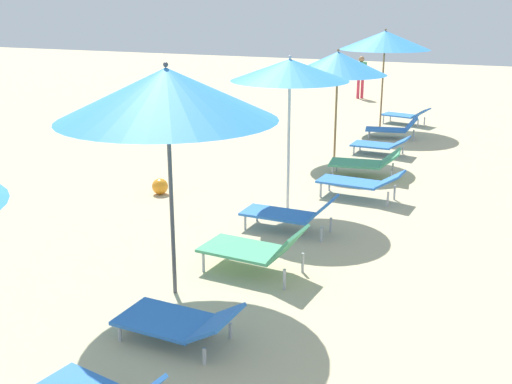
{
  "coord_description": "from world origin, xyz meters",
  "views": [
    {
      "loc": [
        3.67,
        1.69,
        3.49
      ],
      "look_at": [
        0.76,
        8.19,
        1.3
      ],
      "focal_mm": 43.29,
      "sensor_mm": 36.0,
      "label": 1
    }
  ],
  "objects_px": {
    "umbrella_farthest": "(385,40)",
    "lounger_fourth_shoreside": "(361,182)",
    "lounger_third_inland": "(179,321)",
    "beach_ball": "(160,186)",
    "lounger_fourth_inland": "(291,213)",
    "lounger_fifth_shoreside": "(381,144)",
    "person_walking_mid": "(361,73)",
    "lounger_fifth_inland": "(366,162)",
    "lounger_farthest_shoreside": "(406,115)",
    "umbrella_fourth": "(290,70)",
    "lounger_third_shoreside": "(256,248)",
    "umbrella_third": "(167,94)",
    "umbrella_fifth": "(338,63)",
    "lounger_farthest_inland": "(393,128)"
  },
  "relations": [
    {
      "from": "lounger_third_inland",
      "to": "umbrella_fifth",
      "type": "bearing_deg",
      "value": -82.51
    },
    {
      "from": "lounger_fifth_inland",
      "to": "lounger_third_shoreside",
      "type": "bearing_deg",
      "value": 79.54
    },
    {
      "from": "lounger_fourth_inland",
      "to": "lounger_farthest_shoreside",
      "type": "distance_m",
      "value": 9.83
    },
    {
      "from": "lounger_third_shoreside",
      "to": "beach_ball",
      "type": "height_order",
      "value": "lounger_third_shoreside"
    },
    {
      "from": "umbrella_fourth",
      "to": "lounger_farthest_shoreside",
      "type": "xyz_separation_m",
      "value": [
        0.35,
        8.77,
        -2.13
      ]
    },
    {
      "from": "umbrella_third",
      "to": "umbrella_fifth",
      "type": "relative_size",
      "value": 1.14
    },
    {
      "from": "lounger_third_inland",
      "to": "umbrella_fifth",
      "type": "relative_size",
      "value": 0.54
    },
    {
      "from": "umbrella_farthest",
      "to": "lounger_fourth_shoreside",
      "type": "bearing_deg",
      "value": -79.76
    },
    {
      "from": "lounger_third_shoreside",
      "to": "lounger_fourth_inland",
      "type": "bearing_deg",
      "value": -82.3
    },
    {
      "from": "umbrella_third",
      "to": "umbrella_farthest",
      "type": "relative_size",
      "value": 1.02
    },
    {
      "from": "lounger_fourth_shoreside",
      "to": "beach_ball",
      "type": "xyz_separation_m",
      "value": [
        -3.55,
        -1.27,
        -0.18
      ]
    },
    {
      "from": "lounger_fourth_shoreside",
      "to": "lounger_fourth_inland",
      "type": "height_order",
      "value": "lounger_fourth_inland"
    },
    {
      "from": "umbrella_fifth",
      "to": "person_walking_mid",
      "type": "relative_size",
      "value": 1.6
    },
    {
      "from": "umbrella_farthest",
      "to": "lounger_third_shoreside",
      "type": "bearing_deg",
      "value": -85.77
    },
    {
      "from": "umbrella_fourth",
      "to": "lounger_fourth_shoreside",
      "type": "height_order",
      "value": "umbrella_fourth"
    },
    {
      "from": "lounger_third_inland",
      "to": "umbrella_fifth",
      "type": "xyz_separation_m",
      "value": [
        -0.87,
        8.39,
        1.96
      ]
    },
    {
      "from": "lounger_fourth_inland",
      "to": "lounger_farthest_inland",
      "type": "xyz_separation_m",
      "value": [
        -0.03,
        7.68,
        -0.03
      ]
    },
    {
      "from": "lounger_third_inland",
      "to": "umbrella_farthest",
      "type": "relative_size",
      "value": 0.48
    },
    {
      "from": "lounger_farthest_inland",
      "to": "lounger_third_shoreside",
      "type": "bearing_deg",
      "value": 79.52
    },
    {
      "from": "person_walking_mid",
      "to": "beach_ball",
      "type": "height_order",
      "value": "person_walking_mid"
    },
    {
      "from": "lounger_third_inland",
      "to": "beach_ball",
      "type": "xyz_separation_m",
      "value": [
        -3.08,
        4.44,
        -0.09
      ]
    },
    {
      "from": "umbrella_fifth",
      "to": "lounger_farthest_shoreside",
      "type": "height_order",
      "value": "umbrella_fifth"
    },
    {
      "from": "lounger_third_shoreside",
      "to": "lounger_farthest_shoreside",
      "type": "distance_m",
      "value": 11.49
    },
    {
      "from": "umbrella_third",
      "to": "beach_ball",
      "type": "height_order",
      "value": "umbrella_third"
    },
    {
      "from": "lounger_fourth_shoreside",
      "to": "lounger_fifth_shoreside",
      "type": "bearing_deg",
      "value": -80.01
    },
    {
      "from": "umbrella_third",
      "to": "lounger_farthest_shoreside",
      "type": "relative_size",
      "value": 1.96
    },
    {
      "from": "umbrella_fifth",
      "to": "lounger_farthest_inland",
      "type": "distance_m",
      "value": 3.53
    },
    {
      "from": "lounger_third_inland",
      "to": "beach_ball",
      "type": "distance_m",
      "value": 5.4
    },
    {
      "from": "umbrella_third",
      "to": "lounger_farthest_inland",
      "type": "distance_m",
      "value": 10.54
    },
    {
      "from": "lounger_third_shoreside",
      "to": "umbrella_fifth",
      "type": "distance_m",
      "value": 6.78
    },
    {
      "from": "beach_ball",
      "to": "lounger_fourth_inland",
      "type": "bearing_deg",
      "value": -15.92
    },
    {
      "from": "umbrella_fifth",
      "to": "lounger_farthest_inland",
      "type": "relative_size",
      "value": 1.76
    },
    {
      "from": "umbrella_fourth",
      "to": "lounger_farthest_inland",
      "type": "height_order",
      "value": "umbrella_fourth"
    },
    {
      "from": "lounger_fifth_inland",
      "to": "lounger_farthest_shoreside",
      "type": "height_order",
      "value": "lounger_fifth_inland"
    },
    {
      "from": "lounger_third_inland",
      "to": "lounger_farthest_shoreside",
      "type": "relative_size",
      "value": 0.92
    },
    {
      "from": "lounger_fourth_shoreside",
      "to": "person_walking_mid",
      "type": "height_order",
      "value": "person_walking_mid"
    },
    {
      "from": "lounger_fifth_shoreside",
      "to": "person_walking_mid",
      "type": "bearing_deg",
      "value": -71.09
    },
    {
      "from": "umbrella_third",
      "to": "person_walking_mid",
      "type": "height_order",
      "value": "umbrella_third"
    },
    {
      "from": "umbrella_fourth",
      "to": "person_walking_mid",
      "type": "relative_size",
      "value": 1.69
    },
    {
      "from": "umbrella_farthest",
      "to": "beach_ball",
      "type": "distance_m",
      "value": 8.63
    },
    {
      "from": "lounger_farthest_shoreside",
      "to": "person_walking_mid",
      "type": "xyz_separation_m",
      "value": [
        -2.6,
        4.53,
        0.66
      ]
    },
    {
      "from": "lounger_farthest_inland",
      "to": "beach_ball",
      "type": "xyz_separation_m",
      "value": [
        -2.95,
        -6.83,
        -0.13
      ]
    },
    {
      "from": "lounger_third_inland",
      "to": "umbrella_fourth",
      "type": "xyz_separation_m",
      "value": [
        -0.57,
        4.65,
        2.18
      ]
    },
    {
      "from": "umbrella_fourth",
      "to": "lounger_farthest_shoreside",
      "type": "distance_m",
      "value": 9.03
    },
    {
      "from": "lounger_third_shoreside",
      "to": "lounger_third_inland",
      "type": "bearing_deg",
      "value": 92.26
    },
    {
      "from": "umbrella_third",
      "to": "umbrella_farthest",
      "type": "xyz_separation_m",
      "value": [
        -0.1,
        11.44,
        -0.0
      ]
    },
    {
      "from": "umbrella_fourth",
      "to": "umbrella_fifth",
      "type": "bearing_deg",
      "value": 94.61
    },
    {
      "from": "umbrella_fourth",
      "to": "lounger_third_shoreside",
      "type": "bearing_deg",
      "value": -77.62
    },
    {
      "from": "beach_ball",
      "to": "lounger_farthest_inland",
      "type": "bearing_deg",
      "value": 66.61
    },
    {
      "from": "umbrella_third",
      "to": "person_walking_mid",
      "type": "relative_size",
      "value": 1.81
    }
  ]
}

